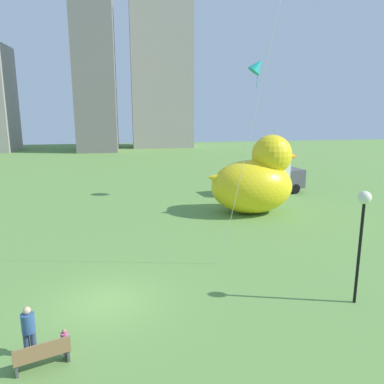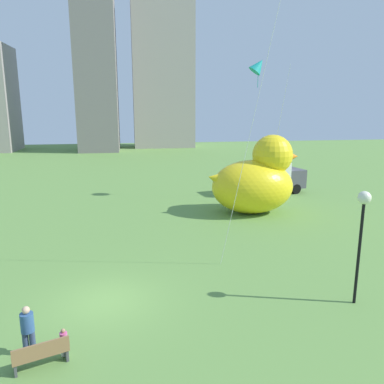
# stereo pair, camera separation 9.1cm
# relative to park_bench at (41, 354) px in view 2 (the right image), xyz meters

# --- Properties ---
(ground_plane) EXTENTS (140.00, 140.00, 0.00)m
(ground_plane) POSITION_rel_park_bench_xyz_m (1.67, 3.82, -0.47)
(ground_plane) COLOR #649144
(park_bench) EXTENTS (1.69, 0.98, 0.90)m
(park_bench) POSITION_rel_park_bench_xyz_m (0.00, 0.00, 0.00)
(park_bench) COLOR olive
(park_bench) RESTS_ON ground
(person_adult) EXTENTS (0.41, 0.41, 1.68)m
(person_adult) POSITION_rel_park_bench_xyz_m (-0.52, 0.72, 0.45)
(person_adult) COLOR #38476B
(person_adult) RESTS_ON ground
(person_child) EXTENTS (0.24, 0.24, 0.97)m
(person_child) POSITION_rel_park_bench_xyz_m (0.59, 0.46, 0.06)
(person_child) COLOR silver
(person_child) RESTS_ON ground
(giant_inflatable_duck) EXTENTS (6.97, 4.47, 5.78)m
(giant_inflatable_duck) POSITION_rel_park_bench_xyz_m (11.98, 15.82, 1.98)
(giant_inflatable_duck) COLOR yellow
(giant_inflatable_duck) RESTS_ON ground
(lamppost) EXTENTS (0.51, 0.51, 4.63)m
(lamppost) POSITION_rel_park_bench_xyz_m (11.61, 2.10, 3.18)
(lamppost) COLOR black
(lamppost) RESTS_ON ground
(box_truck) EXTENTS (6.41, 3.45, 2.85)m
(box_truck) POSITION_rel_park_bench_xyz_m (15.35, 21.82, 0.97)
(box_truck) COLOR white
(box_truck) RESTS_ON ground
(city_skyline) EXTENTS (58.90, 11.86, 33.82)m
(city_skyline) POSITION_rel_park_bench_xyz_m (-14.54, 62.84, 14.74)
(city_skyline) COLOR gray
(city_skyline) RESTS_ON ground
(kite_teal) EXTENTS (2.75, 3.80, 11.74)m
(kite_teal) POSITION_rel_park_bench_xyz_m (13.31, 20.07, 10.47)
(kite_teal) COLOR silver
(kite_teal) RESTS_ON ground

